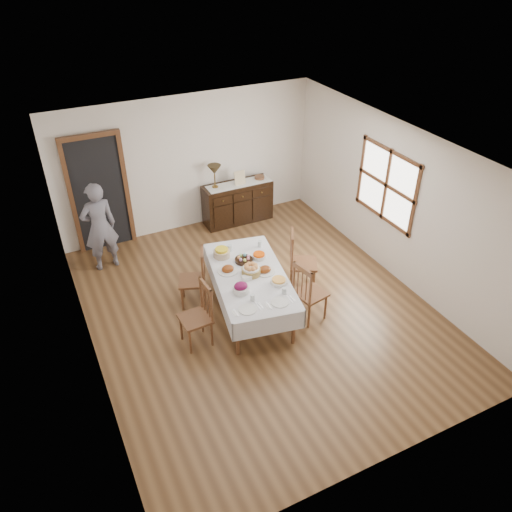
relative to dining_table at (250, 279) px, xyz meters
name	(u,v)px	position (x,y,z in m)	size (l,w,h in m)	color
ground	(259,309)	(0.13, -0.03, -0.61)	(6.00, 6.00, 0.00)	brown
room_shell	(237,208)	(-0.01, 0.39, 1.03)	(5.02, 6.02, 2.65)	white
dining_table	(250,279)	(0.00, 0.00, 0.00)	(1.39, 2.19, 0.70)	silver
chair_left_near	(198,314)	(-0.94, -0.30, -0.11)	(0.43, 0.43, 0.99)	brown
chair_left_far	(195,278)	(-0.68, 0.56, -0.12)	(0.53, 0.53, 0.97)	brown
chair_right_near	(308,292)	(0.70, -0.54, -0.10)	(0.50, 0.50, 1.01)	brown
chair_right_far	(300,260)	(1.00, 0.21, -0.08)	(0.59, 0.59, 1.05)	brown
sideboard	(238,202)	(1.01, 2.69, -0.20)	(1.37, 0.50, 0.82)	black
person	(99,224)	(-1.75, 2.22, 0.24)	(0.54, 0.34, 1.71)	slate
bread_basket	(251,270)	(0.02, 0.00, 0.17)	(0.28, 0.28, 0.18)	olive
egg_basket	(244,260)	(0.06, 0.35, 0.12)	(0.28, 0.28, 0.10)	black
ham_platter_a	(228,269)	(-0.26, 0.22, 0.12)	(0.32, 0.32, 0.11)	silver
ham_platter_b	(265,270)	(0.23, -0.04, 0.12)	(0.31, 0.31, 0.11)	silver
beet_bowl	(241,288)	(-0.30, -0.33, 0.16)	(0.24, 0.24, 0.16)	silver
carrot_bowl	(259,256)	(0.32, 0.33, 0.13)	(0.21, 0.21, 0.09)	silver
pineapple_bowl	(222,253)	(-0.19, 0.63, 0.15)	(0.26, 0.26, 0.15)	tan
casserole_dish	(279,281)	(0.28, -0.38, 0.12)	(0.25, 0.25, 0.07)	silver
butter_dish	(247,278)	(-0.10, -0.10, 0.12)	(0.15, 0.11, 0.07)	silver
setting_left	(249,305)	(-0.34, -0.67, 0.11)	(0.44, 0.31, 0.10)	silver
setting_right	(281,298)	(0.13, -0.73, 0.11)	(0.44, 0.31, 0.10)	silver
glass_far_a	(230,248)	(-0.01, 0.72, 0.14)	(0.07, 0.07, 0.11)	silver
glass_far_b	(260,244)	(0.48, 0.62, 0.14)	(0.07, 0.07, 0.10)	silver
runner	(239,184)	(1.04, 2.66, 0.22)	(1.30, 0.35, 0.01)	white
table_lamp	(214,170)	(0.56, 2.72, 0.57)	(0.26, 0.26, 0.46)	brown
picture_frame	(240,178)	(1.04, 2.63, 0.35)	(0.22, 0.08, 0.28)	beige
deco_bowl	(259,177)	(1.50, 2.70, 0.24)	(0.20, 0.20, 0.06)	brown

